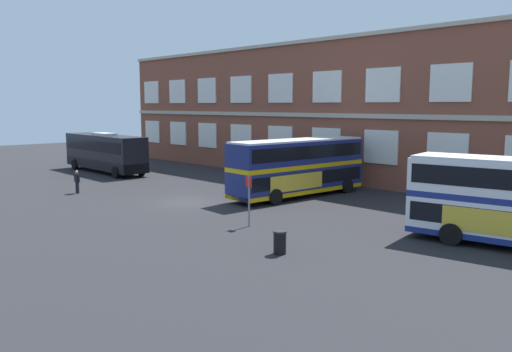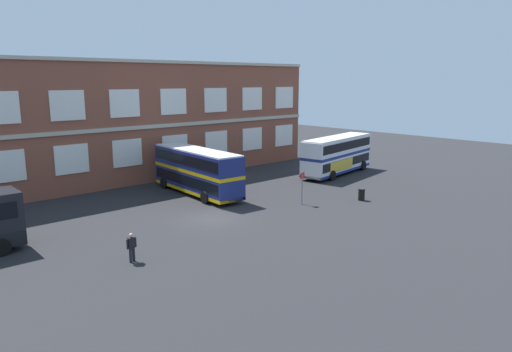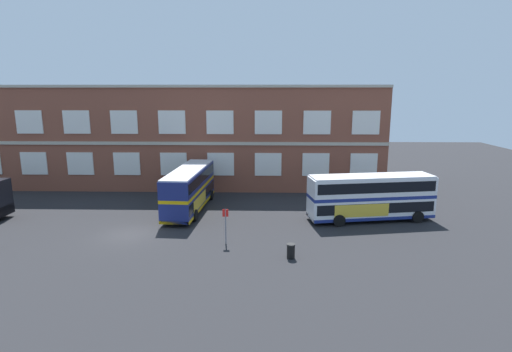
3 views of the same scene
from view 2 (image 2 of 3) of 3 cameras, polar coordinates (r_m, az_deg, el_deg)
name	(u,v)px [view 2 (image 2 of 3)]	position (r m, az deg, el deg)	size (l,w,h in m)	color
ground_plane	(196,213)	(36.68, -7.35, -4.49)	(120.00, 120.00, 0.00)	#232326
brick_terminal_building	(81,125)	(48.64, -20.49, 5.86)	(53.21, 8.19, 11.99)	brown
double_decker_near	(197,171)	(42.25, -7.20, 0.66)	(3.39, 11.14, 4.07)	navy
double_decker_middle	(337,155)	(51.70, 9.84, 2.58)	(11.27, 4.37, 4.07)	silver
waiting_passenger	(132,246)	(27.58, -14.86, -8.24)	(0.64, 0.27, 1.70)	black
bus_stand_flag	(302,185)	(38.73, 5.62, -1.09)	(0.44, 0.10, 2.70)	slate
station_litter_bin	(361,194)	(41.06, 12.68, -2.19)	(0.60, 0.60, 1.03)	black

